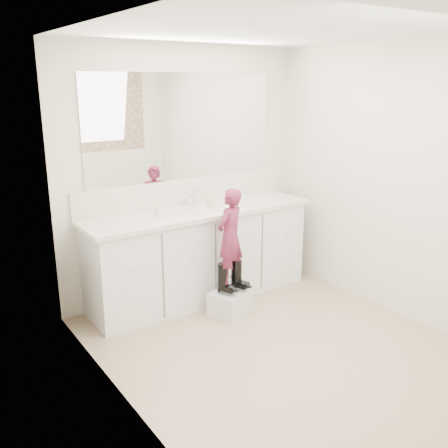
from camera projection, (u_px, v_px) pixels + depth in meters
floor at (281, 348)px, 4.00m from camera, size 3.00×3.00×0.00m
ceiling at (293, 29)px, 3.34m from camera, size 3.00×3.00×0.00m
wall_back at (184, 173)px, 4.86m from camera, size 2.60×0.00×2.60m
wall_left at (121, 232)px, 2.96m from camera, size 0.00×3.00×3.00m
wall_right at (398, 183)px, 4.38m from camera, size 0.00×3.00×3.00m
vanity_cabinet at (200, 256)px, 4.86m from camera, size 2.20×0.55×0.85m
countertop at (200, 212)px, 4.72m from camera, size 2.28×0.58×0.04m
backsplash at (185, 192)px, 4.90m from camera, size 2.28×0.03×0.25m
mirror at (184, 127)px, 4.73m from camera, size 2.00×0.02×1.00m
faucet at (191, 201)px, 4.83m from camera, size 0.08×0.08×0.10m
cup at (211, 201)px, 4.85m from camera, size 0.13×0.13×0.09m
soap_bottle at (160, 208)px, 4.45m from camera, size 0.09×0.09×0.17m
step_stool at (230, 302)px, 4.58m from camera, size 0.42×0.39×0.22m
boot_left at (223, 279)px, 4.47m from camera, size 0.16×0.21×0.28m
boot_right at (236, 275)px, 4.55m from camera, size 0.16×0.21×0.28m
toddler at (230, 236)px, 4.40m from camera, size 0.37×0.30×0.86m
toothbrush at (236, 222)px, 4.41m from camera, size 0.13×0.06×0.06m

